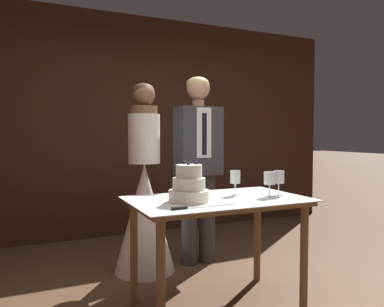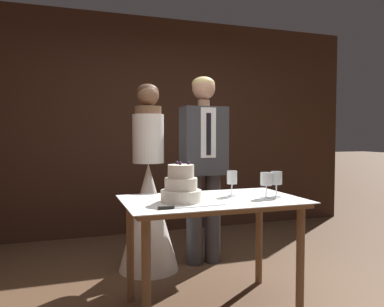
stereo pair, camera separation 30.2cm
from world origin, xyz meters
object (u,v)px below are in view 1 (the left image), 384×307
cake_knife (192,207)px  wine_glass_middle (279,178)px  bride (145,203)px  cake_table (218,213)px  groom (198,158)px  wine_glass_far (270,179)px  wine_glass_near (235,178)px  tiered_cake (189,187)px

cake_knife → wine_glass_middle: bearing=9.7°
wine_glass_middle → bride: (-0.73, 0.96, -0.29)m
cake_table → cake_knife: cake_knife is taller
groom → cake_table: bearing=-106.7°
wine_glass_far → cake_knife: bearing=-166.6°
cake_table → bride: bearing=106.7°
cake_table → wine_glass_far: bearing=-13.3°
wine_glass_far → bride: bride is taller
cake_knife → wine_glass_far: bearing=10.6°
cake_knife → wine_glass_middle: wine_glass_middle is taller
cake_knife → groom: size_ratio=0.25×
wine_glass_far → wine_glass_near: bearing=139.8°
cake_table → wine_glass_middle: (0.46, -0.08, 0.24)m
cake_table → wine_glass_middle: wine_glass_middle is taller
tiered_cake → wine_glass_far: (0.62, -0.05, 0.03)m
wine_glass_far → bride: (-0.64, 0.97, -0.29)m
bride → tiered_cake: bearing=-88.5°
cake_table → tiered_cake: (-0.24, -0.04, 0.20)m
bride → wine_glass_near: bearing=-60.9°
wine_glass_near → wine_glass_middle: size_ratio=1.00×
tiered_cake → wine_glass_far: tiered_cake is taller
cake_table → wine_glass_far: wine_glass_far is taller
tiered_cake → wine_glass_far: size_ratio=1.50×
tiered_cake → wine_glass_middle: 0.71m
cake_table → bride: 0.92m
tiered_cake → groom: 1.06m
wine_glass_middle → groom: size_ratio=0.10×
wine_glass_middle → wine_glass_far: bearing=-174.5°
cake_knife → groom: 1.29m
wine_glass_middle → groom: groom is taller
cake_table → tiered_cake: tiered_cake is taller
cake_table → wine_glass_near: 0.30m
tiered_cake → bride: (-0.02, 0.92, -0.26)m
cake_knife → wine_glass_near: bearing=30.3°
cake_table → wine_glass_middle: bearing=-9.8°
tiered_cake → wine_glass_far: 0.62m
cake_table → cake_knife: size_ratio=2.78×
wine_glass_near → groom: size_ratio=0.10×
wine_glass_near → bride: size_ratio=0.11×
tiered_cake → wine_glass_middle: bearing=-3.3°
wine_glass_middle → cake_knife: bearing=-167.5°
wine_glass_near → groom: groom is taller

